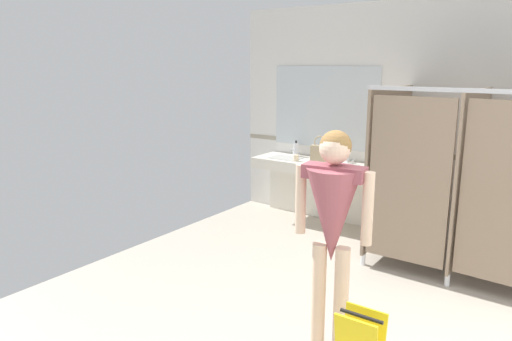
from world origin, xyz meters
TOP-DOWN VIEW (x-y plane):
  - vanity_counter at (-2.37, 2.86)m, footprint 1.66×0.57m
  - mirror_panel at (-2.37, 3.07)m, footprint 1.56×0.02m
  - bathroom_stalls at (-0.32, 2.23)m, footprint 1.82×1.32m
  - person_standing at (-0.80, 0.21)m, footprint 0.58×0.44m
  - handbag at (-2.19, 2.64)m, footprint 0.24×0.10m
  - soap_dispenser at (-2.74, 2.95)m, footprint 0.07×0.07m
  - paper_cup at (-2.56, 2.65)m, footprint 0.07×0.07m

SIDE VIEW (x-z plane):
  - vanity_counter at x=-2.37m, z-range 0.14..1.11m
  - paper_cup at x=-2.56m, z-range 0.85..0.93m
  - soap_dispenser at x=-2.74m, z-range 0.83..1.06m
  - handbag at x=-2.19m, z-range 0.80..1.17m
  - bathroom_stalls at x=-0.32m, z-range 0.05..1.97m
  - person_standing at x=-0.80m, z-range 0.23..1.91m
  - mirror_panel at x=-2.37m, z-range 1.00..2.10m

